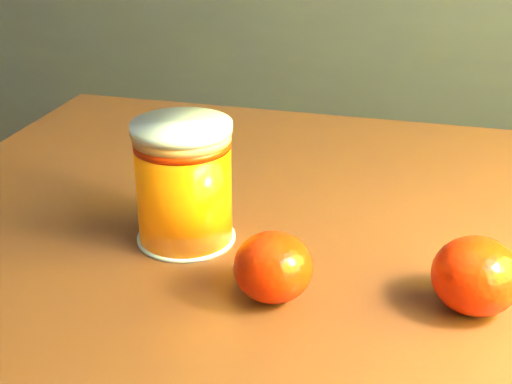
% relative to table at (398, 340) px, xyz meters
% --- Properties ---
extents(kitchen_counter, '(3.15, 0.60, 0.90)m').
position_rel_table_xyz_m(kitchen_counter, '(-1.04, 1.32, -0.18)').
color(kitchen_counter, '#4C4D51').
rests_on(kitchen_counter, ground).
extents(table, '(1.06, 0.82, 0.73)m').
position_rel_table_xyz_m(table, '(0.00, 0.00, 0.00)').
color(table, brown).
rests_on(table, ground).
extents(juice_glass, '(0.08, 0.08, 0.11)m').
position_rel_table_xyz_m(juice_glass, '(-0.18, -0.06, 0.15)').
color(juice_glass, '#ED6504').
rests_on(juice_glass, table).
extents(orange_front, '(0.06, 0.06, 0.05)m').
position_rel_table_xyz_m(orange_front, '(-0.08, -0.11, 0.12)').
color(orange_front, red).
rests_on(orange_front, table).
extents(orange_back, '(0.07, 0.07, 0.06)m').
position_rel_table_xyz_m(orange_back, '(0.06, -0.07, 0.12)').
color(orange_back, red).
rests_on(orange_back, table).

